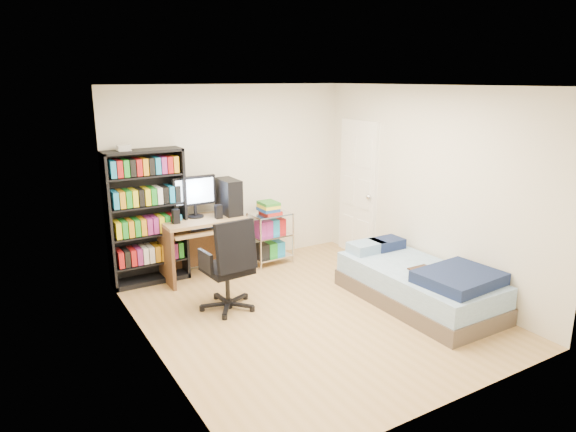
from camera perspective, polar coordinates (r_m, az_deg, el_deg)
room at (r=5.51m, az=2.47°, el=1.15°), size 3.58×4.08×2.58m
media_shelf at (r=6.74m, az=-15.42°, el=0.01°), size 0.97×0.32×1.80m
computer_desk at (r=6.90m, az=-8.79°, el=-0.64°), size 1.07×0.62×1.35m
office_chair at (r=5.91m, az=-6.53°, el=-7.19°), size 0.69×0.69×1.09m
wire_cart at (r=7.26m, az=-1.98°, el=-0.81°), size 0.58×0.43×0.91m
bed at (r=6.24m, az=14.41°, el=-7.32°), size 0.98×1.96×0.56m
door at (r=7.62m, az=7.76°, el=2.99°), size 0.12×0.80×2.00m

